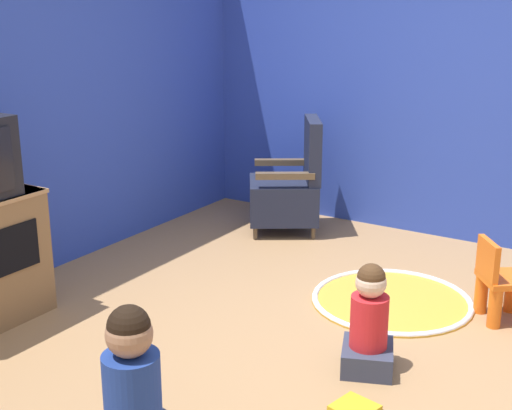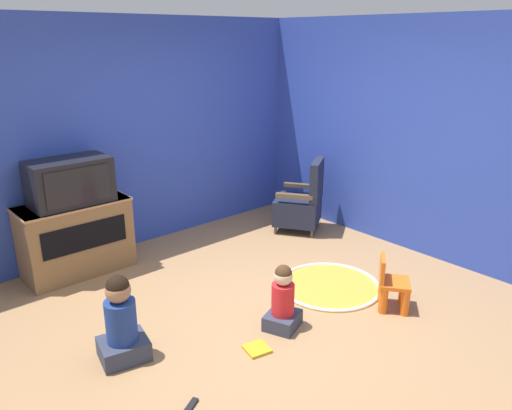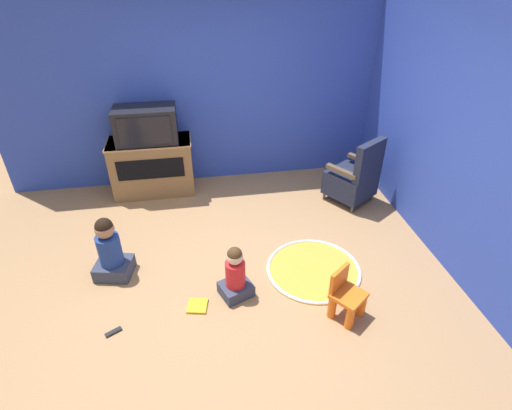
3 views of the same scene
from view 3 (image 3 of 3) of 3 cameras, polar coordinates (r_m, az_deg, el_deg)
The scene contains 12 objects.
ground_plane at distance 4.39m, azimuth -1.73°, elevation -9.34°, with size 30.00×30.00×0.00m, color #9E754C.
wall_back at distance 5.69m, azimuth -8.92°, elevation 15.84°, with size 5.29×0.12×2.63m.
wall_right at distance 4.22m, azimuth 30.41°, elevation 5.42°, with size 0.12×5.29×2.63m.
tv_cabinet at distance 5.74m, azimuth -14.56°, elevation 5.45°, with size 1.11×0.53×0.77m.
television at distance 5.48m, azimuth -15.45°, elevation 10.98°, with size 0.79×0.45×0.46m.
black_armchair at distance 5.50m, azimuth 13.81°, elevation 3.75°, with size 0.75×0.76×0.94m.
yellow_kid_chair at distance 3.89m, azimuth 12.75°, elevation -12.83°, with size 0.39×0.39×0.50m.
play_mat at distance 4.43m, azimuth 8.21°, elevation -9.08°, with size 1.03×1.03×0.04m.
child_watching_left at distance 4.41m, azimuth -20.12°, elevation -6.24°, with size 0.42×0.39×0.72m.
child_watching_center at distance 3.96m, azimuth -2.96°, elevation -9.96°, with size 0.38×0.36×0.59m.
book at distance 4.05m, azimuth -8.36°, elevation -14.07°, with size 0.22×0.22×0.02m.
remote_control at distance 4.02m, azimuth -19.69°, elevation -16.71°, with size 0.15×0.11×0.02m.
Camera 3 is at (-0.41, -3.22, 2.95)m, focal length 28.00 mm.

